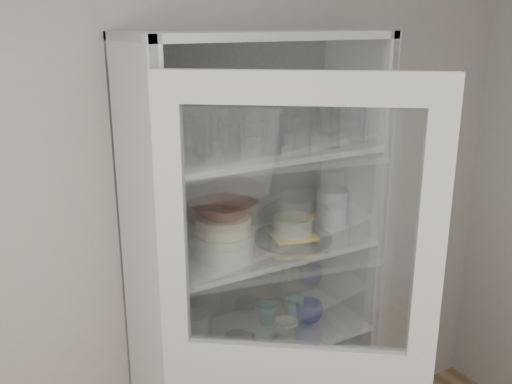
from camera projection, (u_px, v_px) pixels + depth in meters
wall_back at (188, 227)px, 2.40m from camera, size 3.60×0.02×2.60m
pantry_cabinet at (249, 308)px, 2.47m from camera, size 1.00×0.45×2.10m
tumbler_0 at (195, 145)px, 1.95m from camera, size 0.08×0.08×0.13m
tumbler_1 at (231, 141)px, 2.02m from camera, size 0.08×0.08×0.13m
tumbler_2 at (271, 135)px, 2.06m from camera, size 0.10×0.10×0.15m
tumbler_3 at (302, 133)px, 2.14m from camera, size 0.09×0.09×0.14m
tumbler_4 at (274, 133)px, 2.11m from camera, size 0.10×0.10×0.15m
tumbler_5 at (331, 128)px, 2.21m from camera, size 0.08×0.08×0.15m
tumbler_6 at (357, 125)px, 2.30m from camera, size 0.09×0.09×0.14m
tumbler_7 at (202, 136)px, 2.06m from camera, size 0.09×0.09×0.15m
tumbler_8 at (165, 141)px, 2.03m from camera, size 0.07×0.07×0.13m
tumbler_9 at (228, 131)px, 2.13m from camera, size 0.10×0.10×0.15m
goblet_0 at (188, 130)px, 2.12m from camera, size 0.08×0.08×0.17m
goblet_1 at (189, 130)px, 2.13m from camera, size 0.07×0.07×0.17m
goblet_2 at (238, 124)px, 2.28m from camera, size 0.07×0.07×0.15m
goblet_3 at (327, 117)px, 2.44m from camera, size 0.07×0.07×0.16m
plate_stack_front at (224, 244)px, 2.19m from camera, size 0.24×0.24×0.10m
plate_stack_back at (199, 239)px, 2.28m from camera, size 0.20×0.20×0.07m
cream_bowl at (224, 225)px, 2.17m from camera, size 0.23×0.23×0.06m
terracotta_bowl at (223, 209)px, 2.15m from camera, size 0.31×0.31×0.06m
glass_platter at (293, 238)px, 2.37m from camera, size 0.33×0.33×0.02m
yellow_trivet at (293, 234)px, 2.36m from camera, size 0.22×0.22×0.01m
white_ramekin at (293, 225)px, 2.35m from camera, size 0.21×0.21×0.07m
grey_bowl_stack at (332, 207)px, 2.53m from camera, size 0.14×0.14×0.16m
mug_blue at (309, 312)px, 2.51m from camera, size 0.12×0.12×0.09m
mug_teal at (267, 314)px, 2.49m from camera, size 0.10×0.10×0.09m
mug_white at (286, 331)px, 2.35m from camera, size 0.12×0.12×0.09m
teal_jar at (295, 307)px, 2.54m from camera, size 0.08×0.08×0.10m
measuring_cups at (238, 340)px, 2.33m from camera, size 0.11×0.11×0.04m
white_canister at (195, 329)px, 2.33m from camera, size 0.13×0.13×0.13m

